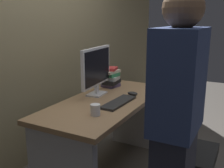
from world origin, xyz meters
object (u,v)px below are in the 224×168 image
(mouse, at_px, (133,93))
(book_stack, at_px, (111,78))
(office_chair, at_px, (178,155))
(person_at_desk, at_px, (176,131))
(desk, at_px, (107,123))
(cup_near_keyboard, at_px, (95,110))
(monitor, at_px, (97,69))
(keyboard, at_px, (119,102))
(handbag, at_px, (179,148))

(mouse, bearing_deg, book_stack, 60.15)
(office_chair, bearing_deg, person_at_desk, -170.24)
(desk, distance_m, mouse, 0.37)
(book_stack, bearing_deg, desk, -156.26)
(cup_near_keyboard, height_order, book_stack, book_stack)
(desk, relative_size, monitor, 2.77)
(mouse, bearing_deg, desk, 147.01)
(person_at_desk, xyz_separation_m, monitor, (0.66, 0.93, 0.18))
(keyboard, relative_size, cup_near_keyboard, 4.96)
(book_stack, bearing_deg, keyboard, -145.42)
(person_at_desk, height_order, keyboard, person_at_desk)
(monitor, bearing_deg, desk, -118.26)
(monitor, relative_size, mouse, 5.41)
(person_at_desk, bearing_deg, book_stack, 43.78)
(mouse, relative_size, book_stack, 0.46)
(keyboard, bearing_deg, cup_near_keyboard, 177.12)
(keyboard, relative_size, handbag, 1.14)
(cup_near_keyboard, bearing_deg, office_chair, -63.29)
(keyboard, bearing_deg, office_chair, -92.81)
(keyboard, relative_size, book_stack, 1.98)
(office_chair, xyz_separation_m, mouse, (0.34, 0.54, 0.35))
(person_at_desk, relative_size, keyboard, 3.81)
(desk, relative_size, book_stack, 6.91)
(desk, height_order, office_chair, office_chair)
(office_chair, xyz_separation_m, book_stack, (0.53, 0.88, 0.43))
(desk, relative_size, cup_near_keyboard, 17.29)
(person_at_desk, xyz_separation_m, handbag, (1.17, 0.24, -0.70))
(monitor, distance_m, book_stack, 0.38)
(person_at_desk, bearing_deg, mouse, 37.62)
(office_chair, bearing_deg, book_stack, 58.98)
(monitor, bearing_deg, mouse, -64.78)
(keyboard, bearing_deg, desk, 70.86)
(monitor, relative_size, book_stack, 2.49)
(office_chair, height_order, keyboard, office_chair)
(book_stack, relative_size, handbag, 0.57)
(keyboard, height_order, handbag, keyboard)
(office_chair, height_order, person_at_desk, person_at_desk)
(office_chair, relative_size, cup_near_keyboard, 10.85)
(cup_near_keyboard, distance_m, handbag, 1.27)
(keyboard, height_order, mouse, mouse)
(office_chair, height_order, cup_near_keyboard, office_chair)
(keyboard, bearing_deg, mouse, 1.08)
(office_chair, distance_m, person_at_desk, 0.63)
(keyboard, distance_m, handbag, 0.99)
(office_chair, xyz_separation_m, monitor, (0.19, 0.85, 0.59))
(handbag, bearing_deg, keyboard, 148.79)
(monitor, bearing_deg, keyboard, -115.03)
(monitor, distance_m, cup_near_keyboard, 0.59)
(cup_near_keyboard, bearing_deg, monitor, 29.82)
(desk, height_order, cup_near_keyboard, cup_near_keyboard)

